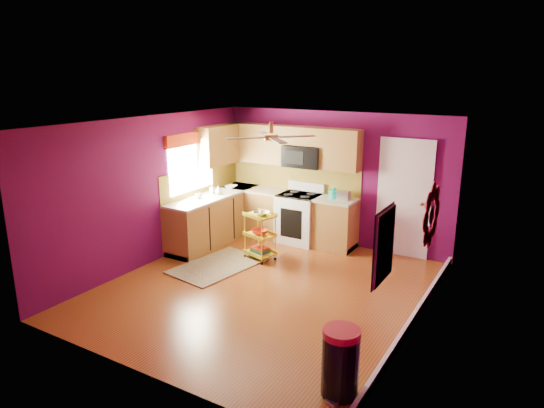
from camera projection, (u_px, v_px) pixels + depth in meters
The scene contains 18 objects.
ground at pixel (265, 289), 7.35m from camera, with size 5.00×5.00×0.00m, color #6A3010.
room_envelope at pixel (266, 184), 6.91m from camera, with size 4.54×5.04×2.52m.
lower_cabinets at pixel (254, 218), 9.41m from camera, with size 2.81×2.31×0.94m.
electric_range at pixel (299, 218), 9.30m from camera, with size 0.76×0.66×1.13m.
upper_cabinetry at pixel (268, 147), 9.30m from camera, with size 2.80×2.30×1.26m.
left_window at pixel (191, 154), 8.86m from camera, with size 0.08×1.35×1.08m.
panel_door at pixel (404, 200), 8.46m from camera, with size 0.95×0.11×2.15m.
right_wall_art at pixel (413, 227), 5.59m from camera, with size 0.04×2.74×1.04m.
ceiling_fan at pixel (271, 136), 6.92m from camera, with size 1.01×1.01×0.26m.
shag_rug at pixel (218, 266), 8.20m from camera, with size 0.95×1.56×0.02m, color black.
rolling_cart at pixel (260, 234), 8.41m from camera, with size 0.59×0.49×0.91m.
trash_can at pixel (340, 362), 4.85m from camera, with size 0.49×0.49×0.73m.
teal_kettle at pixel (334, 194), 8.87m from camera, with size 0.18×0.18×0.21m.
toaster at pixel (344, 195), 8.76m from camera, with size 0.22×0.15×0.18m, color beige.
soap_bottle_a at pixel (212, 189), 9.21m from camera, with size 0.08×0.09×0.19m, color #EA3F72.
soap_bottle_b at pixel (218, 190), 9.16m from camera, with size 0.13×0.13×0.16m, color white.
counter_dish at pixel (231, 187), 9.68m from camera, with size 0.23×0.23×0.06m, color white.
counter_cup at pixel (199, 196), 8.86m from camera, with size 0.12×0.12×0.10m, color white.
Camera 1 is at (3.55, -5.75, 3.17)m, focal length 32.00 mm.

